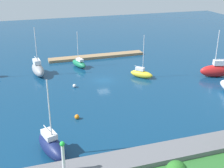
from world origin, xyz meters
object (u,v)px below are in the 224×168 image
sailboat_yellow_far_north (141,74)px  mooring_buoy_white (74,86)px  sailboat_navy_center_basin (51,146)px  sailboat_gray_lone_north (38,69)px  harbor_beacon (63,154)px  mooring_buoy_orange (77,117)px  sailboat_red_by_breakwater (216,70)px  pier_dock (97,56)px  sailboat_green_lone_south (79,63)px

sailboat_yellow_far_north → mooring_buoy_white: 14.85m
sailboat_navy_center_basin → sailboat_gray_lone_north: bearing=162.4°
harbor_beacon → sailboat_yellow_far_north: bearing=-127.2°
sailboat_gray_lone_north → mooring_buoy_orange: (-4.16, 22.32, -1.00)m
harbor_beacon → mooring_buoy_white: 27.67m
sailboat_gray_lone_north → sailboat_yellow_far_north: size_ratio=1.13×
sailboat_red_by_breakwater → pier_dock: bearing=-29.5°
sailboat_red_by_breakwater → harbor_beacon: bearing=48.9°
sailboat_gray_lone_north → mooring_buoy_orange: 22.72m
sailboat_gray_lone_north → mooring_buoy_white: (-6.24, 9.49, -1.04)m
harbor_beacon → sailboat_gray_lone_north: bearing=-90.0°
sailboat_red_by_breakwater → mooring_buoy_white: sailboat_red_by_breakwater is taller
harbor_beacon → mooring_buoy_white: bearing=-103.2°
pier_dock → sailboat_gray_lone_north: 17.91m
sailboat_yellow_far_north → sailboat_gray_lone_north: bearing=-154.6°
sailboat_navy_center_basin → sailboat_green_lone_south: sailboat_navy_center_basin is taller
pier_dock → mooring_buoy_orange: size_ratio=33.13×
sailboat_green_lone_south → sailboat_yellow_far_north: bearing=-152.7°
sailboat_navy_center_basin → mooring_buoy_white: 22.17m
pier_dock → mooring_buoy_white: size_ratio=36.30×
sailboat_yellow_far_north → pier_dock: bearing=154.8°
mooring_buoy_white → harbor_beacon: bearing=76.8°
sailboat_yellow_far_north → sailboat_green_lone_south: size_ratio=1.10×
sailboat_green_lone_south → mooring_buoy_white: 12.48m
sailboat_green_lone_south → pier_dock: bearing=-63.1°
pier_dock → harbor_beacon: size_ratio=6.70×
harbor_beacon → sailboat_yellow_far_north: sailboat_yellow_far_north is taller
sailboat_yellow_far_north → sailboat_navy_center_basin: bearing=-87.3°
sailboat_gray_lone_north → sailboat_red_by_breakwater: (-36.53, 12.83, 0.13)m
mooring_buoy_orange → sailboat_gray_lone_north: bearing=-79.4°
pier_dock → harbor_beacon: (15.69, 44.85, 3.41)m
pier_dock → sailboat_navy_center_basin: bearing=67.2°
harbor_beacon → sailboat_navy_center_basin: (0.72, -5.72, -2.45)m
sailboat_navy_center_basin → sailboat_green_lone_south: (-10.43, -33.00, -0.38)m
harbor_beacon → sailboat_navy_center_basin: 6.27m
sailboat_green_lone_south → sailboat_gray_lone_north: bearing=85.7°
pier_dock → sailboat_navy_center_basin: (16.41, 39.13, 0.96)m
sailboat_navy_center_basin → sailboat_yellow_far_north: bearing=119.2°
sailboat_gray_lone_north → sailboat_red_by_breakwater: 38.71m
sailboat_gray_lone_north → mooring_buoy_white: size_ratio=15.33×
mooring_buoy_white → mooring_buoy_orange: bearing=80.8°
sailboat_red_by_breakwater → mooring_buoy_orange: size_ratio=13.54×
sailboat_yellow_far_north → sailboat_green_lone_south: bearing=-176.6°
sailboat_navy_center_basin → sailboat_green_lone_south: 34.61m
sailboat_navy_center_basin → harbor_beacon: bearing=-9.0°
mooring_buoy_orange → harbor_beacon: bearing=73.3°
sailboat_navy_center_basin → sailboat_yellow_far_north: sailboat_navy_center_basin is taller
sailboat_yellow_far_north → sailboat_red_by_breakwater: bearing=31.5°
sailboat_navy_center_basin → sailboat_gray_lone_north: sailboat_gray_lone_north is taller
pier_dock → sailboat_red_by_breakwater: size_ratio=2.45×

